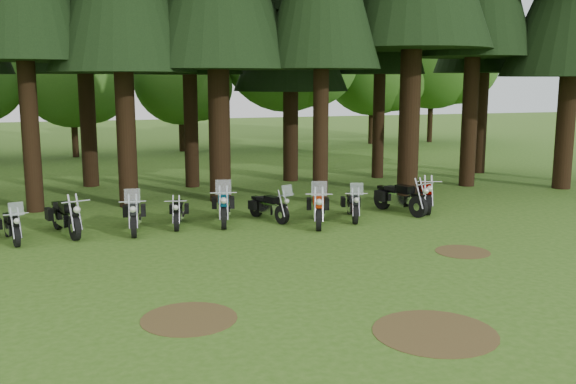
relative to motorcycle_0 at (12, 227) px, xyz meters
name	(u,v)px	position (x,y,z in m)	size (l,w,h in m)	color
ground	(305,273)	(6.65, -5.26, -0.42)	(120.00, 120.00, 0.00)	#345E17
decid_3	(77,77)	(1.94, 19.87, 4.09)	(6.12, 5.95, 7.65)	black
decid_4	(185,80)	(8.23, 21.06, 3.95)	(5.93, 5.76, 7.41)	black
decid_5	(293,50)	(14.95, 20.45, 5.81)	(8.45, 8.21, 10.56)	black
decid_6	(378,68)	(21.51, 21.75, 4.78)	(7.06, 6.86, 8.82)	black
decid_7	(439,53)	(26.11, 21.57, 5.80)	(8.44, 8.20, 10.55)	black
dirt_patch_0	(189,319)	(3.65, -7.26, -0.41)	(1.80, 1.80, 0.01)	#4C3D1E
dirt_patch_1	(463,252)	(11.15, -4.76, -0.41)	(1.40, 1.40, 0.01)	#4C3D1E
dirt_patch_2	(435,332)	(7.65, -9.26, -0.41)	(2.20, 2.20, 0.01)	#4C3D1E
motorcycle_0	(12,227)	(0.00, 0.00, 0.00)	(0.72, 1.98, 1.25)	black
motorcycle_1	(65,218)	(1.39, 0.43, 0.08)	(0.84, 2.32, 0.97)	black
motorcycle_2	(134,215)	(3.29, 0.21, 0.06)	(0.54, 2.30, 1.44)	black
motorcycle_3	(178,213)	(4.62, 0.53, -0.01)	(0.53, 1.94, 0.80)	black
motorcycle_4	(223,207)	(6.01, 0.47, 0.10)	(0.79, 2.44, 1.54)	black
motorcycle_5	(269,207)	(7.46, 0.42, 0.00)	(0.93, 1.95, 1.25)	black
motorcycle_6	(318,208)	(8.73, -0.63, 0.09)	(1.10, 2.38, 1.53)	black
motorcycle_7	(353,205)	(10.05, -0.22, 0.03)	(0.87, 2.09, 1.33)	black
motorcycle_8	(400,199)	(11.91, 0.13, 0.07)	(0.85, 2.30, 0.96)	black
motorcycle_9	(424,195)	(12.96, 0.39, 0.08)	(1.01, 2.30, 0.98)	black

